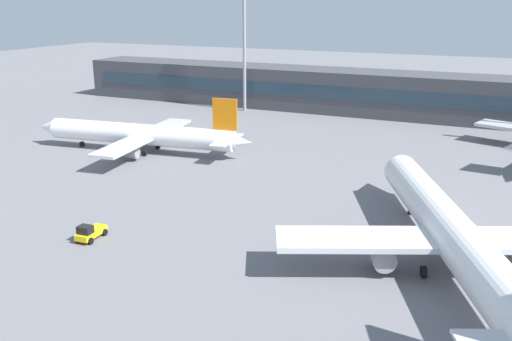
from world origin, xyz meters
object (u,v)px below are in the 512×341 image
(baggage_tug_yellow, at_px, (90,232))
(airplane_mid, at_px, (139,134))
(airplane_near, at_px, (449,231))
(floodlight_tower_east, at_px, (244,29))

(baggage_tug_yellow, bearing_deg, airplane_mid, 117.57)
(airplane_near, bearing_deg, airplane_mid, 156.53)
(baggage_tug_yellow, xyz_separation_m, floodlight_tower_east, (-16.10, 69.77, 16.72))
(airplane_near, xyz_separation_m, baggage_tug_yellow, (-33.87, -9.19, -2.64))
(airplane_near, xyz_separation_m, floodlight_tower_east, (-49.97, 60.58, 14.09))
(baggage_tug_yellow, height_order, floodlight_tower_east, floodlight_tower_east)
(airplane_mid, height_order, floodlight_tower_east, floodlight_tower_east)
(airplane_near, relative_size, baggage_tug_yellow, 11.62)
(airplane_near, bearing_deg, floodlight_tower_east, 129.52)
(baggage_tug_yellow, distance_m, floodlight_tower_east, 73.53)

